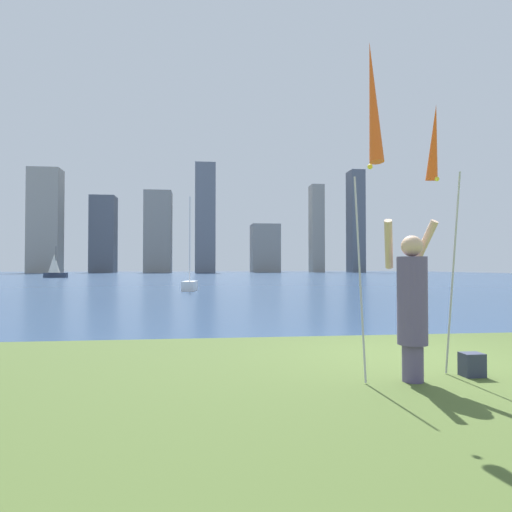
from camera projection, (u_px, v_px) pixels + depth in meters
The scene contains 15 objects.
ground at pixel (227, 278), 57.50m from camera, with size 120.00×138.00×0.12m.
person at pixel (412, 301), 5.47m from camera, with size 0.71×0.53×1.94m.
kite_flag_left at pixel (372, 108), 5.14m from camera, with size 0.16×0.82×3.95m.
kite_flag_right at pixel (435, 149), 6.12m from camera, with size 0.16×0.77×3.53m.
bag at pixel (472, 365), 5.70m from camera, with size 0.26×0.22×0.29m.
sailboat_2 at pixel (55, 266), 56.40m from camera, with size 2.70×1.38×3.91m.
sailboat_3 at pixel (413, 276), 57.25m from camera, with size 2.39×1.50×3.84m.
sailboat_6 at pixel (190, 285), 25.85m from camera, with size 0.90×1.75×5.35m.
skyline_tower_0 at pixel (45, 221), 98.41m from camera, with size 6.51×4.77×22.48m.
skyline_tower_1 at pixel (103, 234), 104.97m from camera, with size 5.50×5.30×17.53m.
skyline_tower_2 at pixel (158, 232), 106.14m from camera, with size 6.16×5.99×18.80m.
skyline_tower_3 at pixel (205, 218), 105.08m from camera, with size 4.59×5.67×24.92m.
skyline_tower_4 at pixel (265, 248), 109.67m from camera, with size 6.68×6.33×11.44m.
skyline_tower_5 at pixel (317, 229), 110.34m from camera, with size 3.02×4.07×21.03m.
skyline_tower_6 at pixel (356, 222), 107.37m from camera, with size 3.17×4.79×23.84m.
Camera 1 is at (-3.35, -6.62, 1.37)m, focal length 32.11 mm.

